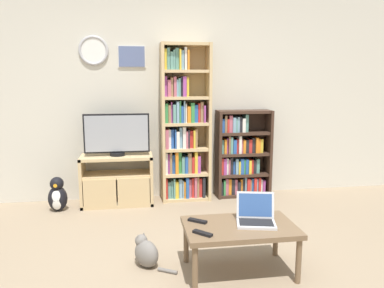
{
  "coord_description": "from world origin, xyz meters",
  "views": [
    {
      "loc": [
        -0.47,
        -2.57,
        1.53
      ],
      "look_at": [
        0.13,
        1.24,
        0.87
      ],
      "focal_mm": 35.0,
      "sensor_mm": 36.0,
      "label": 1
    }
  ],
  "objects_px": {
    "tv_stand": "(117,180)",
    "laptop": "(256,216)",
    "television": "(117,134)",
    "remote_far_from_laptop": "(197,221)",
    "coffee_table": "(240,230)",
    "cat": "(146,252)",
    "remote_near_laptop": "(203,233)",
    "penguin_figurine": "(57,196)",
    "bookshelf_short": "(241,156)",
    "bookshelf_tall": "(183,129)"
  },
  "relations": [
    {
      "from": "bookshelf_short",
      "to": "cat",
      "type": "bearing_deg",
      "value": -126.72
    },
    {
      "from": "television",
      "to": "cat",
      "type": "distance_m",
      "value": 1.83
    },
    {
      "from": "coffee_table",
      "to": "cat",
      "type": "bearing_deg",
      "value": 163.94
    },
    {
      "from": "remote_near_laptop",
      "to": "laptop",
      "type": "bearing_deg",
      "value": 154.91
    },
    {
      "from": "tv_stand",
      "to": "coffee_table",
      "type": "height_order",
      "value": "tv_stand"
    },
    {
      "from": "remote_near_laptop",
      "to": "television",
      "type": "bearing_deg",
      "value": -115.39
    },
    {
      "from": "laptop",
      "to": "tv_stand",
      "type": "bearing_deg",
      "value": 135.78
    },
    {
      "from": "laptop",
      "to": "remote_near_laptop",
      "type": "height_order",
      "value": "laptop"
    },
    {
      "from": "penguin_figurine",
      "to": "tv_stand",
      "type": "bearing_deg",
      "value": 12.29
    },
    {
      "from": "tv_stand",
      "to": "television",
      "type": "xyz_separation_m",
      "value": [
        0.01,
        -0.01,
        0.57
      ]
    },
    {
      "from": "tv_stand",
      "to": "cat",
      "type": "relative_size",
      "value": 2.31
    },
    {
      "from": "remote_near_laptop",
      "to": "penguin_figurine",
      "type": "relative_size",
      "value": 0.35
    },
    {
      "from": "bookshelf_tall",
      "to": "remote_near_laptop",
      "type": "distance_m",
      "value": 2.16
    },
    {
      "from": "remote_far_from_laptop",
      "to": "television",
      "type": "bearing_deg",
      "value": -120.43
    },
    {
      "from": "cat",
      "to": "tv_stand",
      "type": "bearing_deg",
      "value": 62.06
    },
    {
      "from": "bookshelf_short",
      "to": "coffee_table",
      "type": "bearing_deg",
      "value": -106.3
    },
    {
      "from": "tv_stand",
      "to": "coffee_table",
      "type": "xyz_separation_m",
      "value": [
        1.03,
        -1.86,
        0.04
      ]
    },
    {
      "from": "cat",
      "to": "television",
      "type": "bearing_deg",
      "value": 61.64
    },
    {
      "from": "bookshelf_tall",
      "to": "coffee_table",
      "type": "relative_size",
      "value": 2.25
    },
    {
      "from": "television",
      "to": "remote_near_laptop",
      "type": "height_order",
      "value": "television"
    },
    {
      "from": "remote_far_from_laptop",
      "to": "remote_near_laptop",
      "type": "bearing_deg",
      "value": 36.87
    },
    {
      "from": "television",
      "to": "coffee_table",
      "type": "xyz_separation_m",
      "value": [
        1.02,
        -1.85,
        -0.53
      ]
    },
    {
      "from": "remote_near_laptop",
      "to": "remote_far_from_laptop",
      "type": "height_order",
      "value": "same"
    },
    {
      "from": "bookshelf_short",
      "to": "remote_far_from_laptop",
      "type": "relative_size",
      "value": 7.44
    },
    {
      "from": "television",
      "to": "remote_far_from_laptop",
      "type": "distance_m",
      "value": 1.93
    },
    {
      "from": "bookshelf_short",
      "to": "coffee_table",
      "type": "xyz_separation_m",
      "value": [
        -0.58,
        -1.98,
        -0.18
      ]
    },
    {
      "from": "bookshelf_short",
      "to": "remote_far_from_laptop",
      "type": "distance_m",
      "value": 2.07
    },
    {
      "from": "coffee_table",
      "to": "remote_near_laptop",
      "type": "relative_size",
      "value": 6.07
    },
    {
      "from": "bookshelf_tall",
      "to": "bookshelf_short",
      "type": "xyz_separation_m",
      "value": [
        0.77,
        0.02,
        -0.38
      ]
    },
    {
      "from": "bookshelf_tall",
      "to": "penguin_figurine",
      "type": "relative_size",
      "value": 4.83
    },
    {
      "from": "cat",
      "to": "coffee_table",
      "type": "bearing_deg",
      "value": -54.07
    },
    {
      "from": "bookshelf_tall",
      "to": "cat",
      "type": "height_order",
      "value": "bookshelf_tall"
    },
    {
      "from": "laptop",
      "to": "cat",
      "type": "relative_size",
      "value": 0.93
    },
    {
      "from": "remote_near_laptop",
      "to": "tv_stand",
      "type": "bearing_deg",
      "value": -115.12
    },
    {
      "from": "tv_stand",
      "to": "laptop",
      "type": "height_order",
      "value": "laptop"
    },
    {
      "from": "coffee_table",
      "to": "remote_far_from_laptop",
      "type": "bearing_deg",
      "value": 160.31
    },
    {
      "from": "television",
      "to": "bookshelf_tall",
      "type": "distance_m",
      "value": 0.84
    },
    {
      "from": "coffee_table",
      "to": "penguin_figurine",
      "type": "bearing_deg",
      "value": 135.15
    },
    {
      "from": "bookshelf_short",
      "to": "penguin_figurine",
      "type": "distance_m",
      "value": 2.34
    },
    {
      "from": "coffee_table",
      "to": "laptop",
      "type": "bearing_deg",
      "value": 11.83
    },
    {
      "from": "cat",
      "to": "penguin_figurine",
      "type": "distance_m",
      "value": 1.8
    },
    {
      "from": "remote_near_laptop",
      "to": "penguin_figurine",
      "type": "distance_m",
      "value": 2.33
    },
    {
      "from": "television",
      "to": "remote_far_from_laptop",
      "type": "bearing_deg",
      "value": -68.17
    },
    {
      "from": "laptop",
      "to": "penguin_figurine",
      "type": "distance_m",
      "value": 2.53
    },
    {
      "from": "coffee_table",
      "to": "laptop",
      "type": "distance_m",
      "value": 0.18
    },
    {
      "from": "tv_stand",
      "to": "cat",
      "type": "height_order",
      "value": "tv_stand"
    },
    {
      "from": "bookshelf_short",
      "to": "penguin_figurine",
      "type": "height_order",
      "value": "bookshelf_short"
    },
    {
      "from": "tv_stand",
      "to": "laptop",
      "type": "relative_size",
      "value": 2.47
    },
    {
      "from": "television",
      "to": "coffee_table",
      "type": "distance_m",
      "value": 2.18
    },
    {
      "from": "tv_stand",
      "to": "remote_far_from_laptop",
      "type": "xyz_separation_m",
      "value": [
        0.71,
        -1.75,
        0.1
      ]
    }
  ]
}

